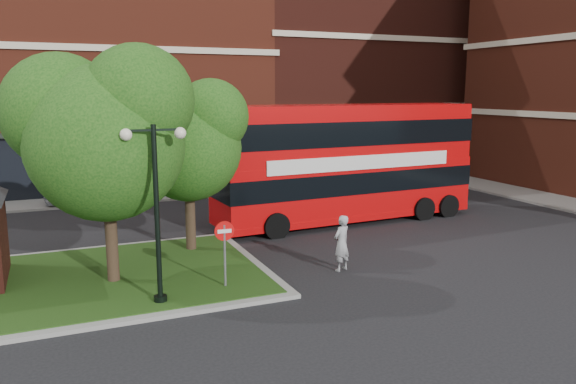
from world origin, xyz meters
name	(u,v)px	position (x,y,z in m)	size (l,w,h in m)	color
ground	(340,282)	(0.00, 0.00, 0.00)	(120.00, 120.00, 0.00)	black
pavement_far	(205,192)	(0.00, 16.50, 0.06)	(44.00, 3.00, 0.12)	slate
terrace_far_left	(45,72)	(-8.00, 24.00, 7.00)	(26.00, 12.00, 14.00)	maroon
terrace_far_right	(355,62)	(14.00, 24.00, 8.00)	(18.00, 12.00, 16.00)	#471911
traffic_island	(61,284)	(-8.00, 3.00, 0.07)	(12.60, 7.60, 0.15)	gray
tree_island_west	(101,128)	(-6.60, 2.58, 4.79)	(5.40, 4.71, 7.21)	#2D2116
tree_island_east	(185,137)	(-3.58, 5.06, 4.24)	(4.46, 3.90, 6.29)	#2D2116
lamp_island	(157,206)	(-5.50, 0.20, 2.83)	(1.72, 0.36, 5.00)	black
lamp_far_left	(248,146)	(2.00, 14.50, 2.83)	(1.72, 0.36, 5.00)	black
lamp_far_right	(373,141)	(10.00, 14.50, 2.83)	(1.72, 0.36, 5.00)	black
bus	(346,155)	(4.15, 7.25, 3.02)	(12.17, 3.38, 4.60)	#BE0709
woman	(342,243)	(0.58, 1.01, 0.93)	(0.68, 0.45, 1.86)	#969598
car_silver	(85,192)	(-6.52, 15.84, 0.67)	(1.59, 3.94, 1.34)	#B5B8BD
car_white	(309,175)	(6.43, 16.00, 0.78)	(1.65, 4.74, 1.56)	silver
no_entry_sign	(224,241)	(-3.50, 0.68, 1.51)	(0.59, 0.09, 2.12)	slate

